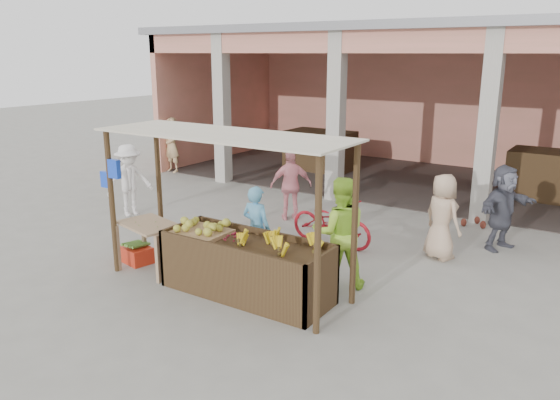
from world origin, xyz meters
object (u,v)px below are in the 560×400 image
Objects in this scene: vendor_green at (340,230)px; fruit_stall at (247,269)px; red_crate at (137,254)px; side_table at (149,231)px; vendor_blue at (256,226)px; motorcycle at (331,221)px.

fruit_stall is at bearing 12.19° from vendor_green.
fruit_stall is at bearing 11.78° from red_crate.
fruit_stall is 1.53m from vendor_green.
vendor_blue is at bearing 48.56° from side_table.
fruit_stall is 2.26× the size of side_table.
vendor_blue is (1.43, 1.01, 0.08)m from side_table.
vendor_green is (2.87, 1.17, 0.23)m from side_table.
fruit_stall is at bearing 17.42° from side_table.
vendor_green reaches higher than fruit_stall.
fruit_stall is 2.65m from motorcycle.
vendor_green is 1.04× the size of motorcycle.
motorcycle is at bearing 89.72° from fruit_stall.
side_table is 0.63× the size of vendor_green.
vendor_blue is at bearing -27.50° from vendor_green.
vendor_green is at bearing 28.92° from red_crate.
motorcycle is at bearing -104.67° from vendor_blue.
side_table reaches higher than red_crate.
red_crate is (-2.37, 0.00, -0.26)m from fruit_stall.
side_table is at bearing -2.91° from red_crate.
motorcycle is (1.89, 2.78, -0.23)m from side_table.
side_table reaches higher than fruit_stall.
side_table is (-1.87, -0.13, 0.29)m from fruit_stall.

